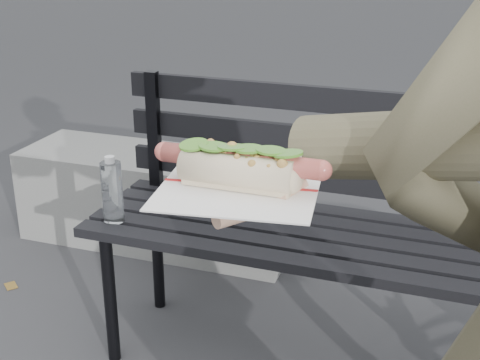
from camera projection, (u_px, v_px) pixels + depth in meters
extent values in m
cylinder|color=black|center=(110.00, 299.00, 2.12)|extent=(0.04, 0.04, 0.45)
cylinder|color=black|center=(157.00, 252.00, 2.42)|extent=(0.04, 0.04, 0.45)
cube|color=black|center=(320.00, 268.00, 1.81)|extent=(1.50, 0.07, 0.03)
cube|color=black|center=(327.00, 253.00, 1.89)|extent=(1.50, 0.07, 0.03)
cube|color=black|center=(333.00, 240.00, 1.97)|extent=(1.50, 0.07, 0.03)
cube|color=black|center=(340.00, 227.00, 2.05)|extent=(1.50, 0.07, 0.03)
cube|color=black|center=(345.00, 216.00, 2.13)|extent=(1.50, 0.07, 0.03)
cube|color=black|center=(154.00, 133.00, 2.27)|extent=(0.04, 0.03, 0.42)
cube|color=black|center=(349.00, 182.00, 2.12)|extent=(1.50, 0.02, 0.08)
cube|color=black|center=(351.00, 143.00, 2.07)|extent=(1.50, 0.02, 0.08)
cube|color=black|center=(354.00, 102.00, 2.02)|extent=(1.50, 0.02, 0.08)
cylinder|color=white|center=(112.00, 192.00, 2.02)|extent=(0.06, 0.06, 0.19)
cylinder|color=white|center=(110.00, 160.00, 1.99)|extent=(0.03, 0.03, 0.02)
cube|color=slate|center=(158.00, 199.00, 2.94)|extent=(1.20, 0.40, 0.40)
cylinder|color=#D8A384|center=(274.00, 196.00, 0.81)|extent=(0.09, 0.08, 0.07)
ellipsoid|color=#D8A384|center=(240.00, 199.00, 0.82)|extent=(0.10, 0.11, 0.03)
cylinder|color=#D8A384|center=(189.00, 201.00, 0.81)|extent=(0.06, 0.02, 0.02)
cylinder|color=#D8A384|center=(195.00, 195.00, 0.83)|extent=(0.06, 0.02, 0.02)
cylinder|color=#D8A384|center=(202.00, 189.00, 0.84)|extent=(0.06, 0.02, 0.02)
cylinder|color=#D8A384|center=(208.00, 183.00, 0.86)|extent=(0.06, 0.02, 0.02)
cylinder|color=#D8A384|center=(232.00, 216.00, 0.77)|extent=(0.04, 0.05, 0.02)
cube|color=white|center=(240.00, 186.00, 0.81)|extent=(0.21, 0.21, 0.00)
cube|color=#B21E1E|center=(240.00, 185.00, 0.81)|extent=(0.19, 0.03, 0.00)
cylinder|color=#C1544A|center=(240.00, 161.00, 0.80)|extent=(0.20, 0.02, 0.02)
sphere|color=#C1544A|center=(164.00, 152.00, 0.83)|extent=(0.02, 0.02, 0.02)
sphere|color=#C1544A|center=(322.00, 170.00, 0.77)|extent=(0.02, 0.02, 0.02)
sphere|color=#9E6B2D|center=(230.00, 150.00, 0.81)|extent=(0.01, 0.01, 0.01)
sphere|color=#9E6B2D|center=(257.00, 158.00, 0.78)|extent=(0.01, 0.01, 0.01)
sphere|color=#9E6B2D|center=(237.00, 157.00, 0.78)|extent=(0.01, 0.01, 0.01)
sphere|color=#9E6B2D|center=(218.00, 162.00, 0.79)|extent=(0.01, 0.01, 0.01)
sphere|color=#9E6B2D|center=(262.00, 157.00, 0.79)|extent=(0.01, 0.01, 0.01)
sphere|color=#9E6B2D|center=(213.00, 161.00, 0.79)|extent=(0.01, 0.01, 0.01)
sphere|color=#9E6B2D|center=(189.00, 155.00, 0.81)|extent=(0.01, 0.01, 0.01)
sphere|color=#9E6B2D|center=(247.00, 163.00, 0.78)|extent=(0.01, 0.01, 0.01)
sphere|color=#9E6B2D|center=(252.00, 164.00, 0.77)|extent=(0.01, 0.01, 0.01)
sphere|color=#9E6B2D|center=(230.00, 155.00, 0.81)|extent=(0.01, 0.01, 0.01)
sphere|color=#9E6B2D|center=(224.00, 154.00, 0.80)|extent=(0.01, 0.01, 0.01)
sphere|color=#9E6B2D|center=(278.00, 160.00, 0.77)|extent=(0.01, 0.01, 0.01)
sphere|color=#9E6B2D|center=(221.00, 156.00, 0.80)|extent=(0.01, 0.01, 0.01)
sphere|color=#9E6B2D|center=(211.00, 143.00, 0.83)|extent=(0.01, 0.01, 0.01)
sphere|color=#9E6B2D|center=(253.00, 157.00, 0.79)|extent=(0.01, 0.01, 0.01)
sphere|color=#9E6B2D|center=(272.00, 158.00, 0.79)|extent=(0.01, 0.01, 0.01)
sphere|color=#9E6B2D|center=(207.00, 143.00, 0.83)|extent=(0.01, 0.01, 0.01)
sphere|color=#9E6B2D|center=(282.00, 164.00, 0.76)|extent=(0.01, 0.01, 0.01)
sphere|color=#9E6B2D|center=(247.00, 159.00, 0.80)|extent=(0.01, 0.01, 0.01)
sphere|color=#9E6B2D|center=(269.00, 167.00, 0.76)|extent=(0.01, 0.01, 0.01)
sphere|color=#9E6B2D|center=(229.00, 151.00, 0.82)|extent=(0.01, 0.01, 0.01)
sphere|color=#9E6B2D|center=(205.00, 144.00, 0.83)|extent=(0.01, 0.01, 0.01)
sphere|color=#9E6B2D|center=(232.00, 147.00, 0.81)|extent=(0.01, 0.01, 0.01)
sphere|color=#9E6B2D|center=(241.00, 162.00, 0.78)|extent=(0.01, 0.01, 0.01)
cylinder|color=#519729|center=(194.00, 145.00, 0.81)|extent=(0.04, 0.04, 0.01)
cylinder|color=#519729|center=(213.00, 146.00, 0.80)|extent=(0.04, 0.04, 0.01)
cylinder|color=#519729|center=(232.00, 147.00, 0.80)|extent=(0.04, 0.04, 0.01)
cylinder|color=#519729|center=(249.00, 149.00, 0.79)|extent=(0.04, 0.04, 0.00)
cylinder|color=#519729|center=(271.00, 151.00, 0.78)|extent=(0.04, 0.04, 0.01)
cylinder|color=#519729|center=(288.00, 154.00, 0.77)|extent=(0.04, 0.04, 0.01)
cube|color=brown|center=(11.00, 286.00, 2.62)|extent=(0.07, 0.07, 0.00)
cube|color=brown|center=(183.00, 210.00, 3.31)|extent=(0.03, 0.05, 0.00)
cube|color=brown|center=(472.00, 267.00, 2.76)|extent=(0.10, 0.08, 0.00)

